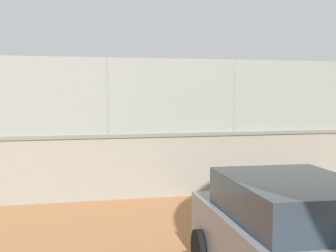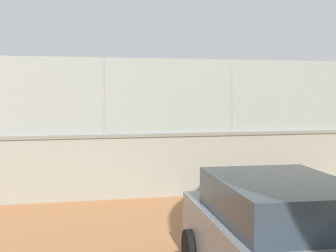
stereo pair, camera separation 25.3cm
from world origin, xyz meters
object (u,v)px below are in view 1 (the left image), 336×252
object	(u,v)px
player_baseline_waiting	(118,128)
sports_ball	(145,132)
parked_car_grey	(299,241)
player_foreground_swinging	(236,128)
player_at_service_line	(67,136)

from	to	relation	value
player_baseline_waiting	sports_ball	bearing A→B (deg)	125.46
parked_car_grey	player_foreground_swinging	bearing A→B (deg)	-109.58
player_baseline_waiting	parked_car_grey	distance (m)	17.14
player_baseline_waiting	player_foreground_swinging	distance (m)	5.71
player_foreground_swinging	player_at_service_line	bearing A→B (deg)	13.24
player_foreground_swinging	player_baseline_waiting	bearing A→B (deg)	-24.92
player_foreground_swinging	parked_car_grey	world-z (taller)	player_foreground_swinging
player_baseline_waiting	player_at_service_line	world-z (taller)	player_at_service_line
player_at_service_line	player_foreground_swinging	bearing A→B (deg)	-166.76
player_baseline_waiting	player_at_service_line	bearing A→B (deg)	59.01
sports_ball	parked_car_grey	bearing A→B (deg)	85.89
player_baseline_waiting	parked_car_grey	size ratio (longest dim) A/B	0.40
player_at_service_line	parked_car_grey	world-z (taller)	player_at_service_line
player_foreground_swinging	parked_car_grey	distance (m)	15.64
player_at_service_line	player_baseline_waiting	bearing A→B (deg)	-120.99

